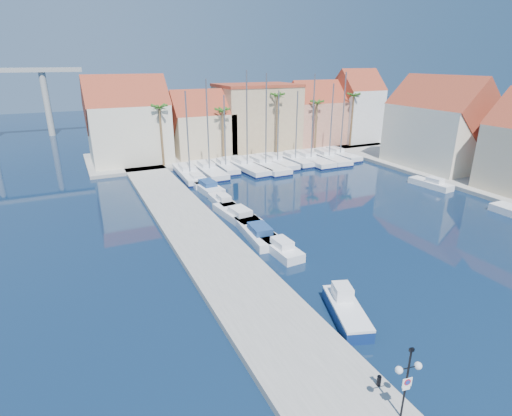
{
  "coord_description": "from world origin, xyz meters",
  "views": [
    {
      "loc": [
        -18.99,
        -19.22,
        15.93
      ],
      "look_at": [
        -4.08,
        12.28,
        3.0
      ],
      "focal_mm": 28.0,
      "sensor_mm": 36.0,
      "label": 1
    }
  ],
  "objects": [
    {
      "name": "ground",
      "position": [
        0.0,
        0.0,
        0.0
      ],
      "size": [
        260.0,
        260.0,
        0.0
      ],
      "primitive_type": "plane",
      "color": "black",
      "rests_on": "ground"
    },
    {
      "name": "quay_west",
      "position": [
        -9.0,
        13.5,
        0.25
      ],
      "size": [
        6.0,
        77.0,
        0.5
      ],
      "primitive_type": "cube",
      "color": "gray",
      "rests_on": "ground"
    },
    {
      "name": "shore_north",
      "position": [
        10.0,
        48.0,
        0.25
      ],
      "size": [
        54.0,
        16.0,
        0.5
      ],
      "primitive_type": "cube",
      "color": "gray",
      "rests_on": "ground"
    },
    {
      "name": "shore_east",
      "position": [
        32.0,
        15.0,
        0.25
      ],
      "size": [
        12.0,
        60.0,
        0.5
      ],
      "primitive_type": "cube",
      "color": "gray",
      "rests_on": "ground"
    },
    {
      "name": "lamp_post",
      "position": [
        -7.0,
        -9.51,
        3.04
      ],
      "size": [
        1.3,
        0.51,
        3.87
      ],
      "rotation": [
        0.0,
        0.0,
        -0.17
      ],
      "color": "black",
      "rests_on": "quay_west"
    },
    {
      "name": "bollard",
      "position": [
        -6.63,
        -7.6,
        0.78
      ],
      "size": [
        0.23,
        0.23,
        0.57
      ],
      "primitive_type": "cylinder",
      "color": "black",
      "rests_on": "quay_west"
    },
    {
      "name": "fishing_boat",
      "position": [
        -4.17,
        -1.68,
        0.61
      ],
      "size": [
        3.35,
        5.57,
        1.85
      ],
      "rotation": [
        0.0,
        0.0,
        -0.32
      ],
      "color": "navy",
      "rests_on": "ground"
    },
    {
      "name": "motorboat_west_0",
      "position": [
        -3.55,
        8.64,
        0.51
      ],
      "size": [
        2.12,
        5.82,
        1.4
      ],
      "rotation": [
        0.0,
        0.0,
        0.05
      ],
      "color": "white",
      "rests_on": "ground"
    },
    {
      "name": "motorboat_west_1",
      "position": [
        -3.89,
        12.35,
        0.51
      ],
      "size": [
        2.9,
        7.53,
        1.4
      ],
      "rotation": [
        0.0,
        0.0,
        -0.07
      ],
      "color": "white",
      "rests_on": "ground"
    },
    {
      "name": "motorboat_west_2",
      "position": [
        -3.86,
        17.42,
        0.51
      ],
      "size": [
        3.05,
        7.46,
        1.4
      ],
      "rotation": [
        0.0,
        0.0,
        0.1
      ],
      "color": "white",
      "rests_on": "ground"
    },
    {
      "name": "motorboat_west_3",
      "position": [
        -3.76,
        22.1,
        0.51
      ],
      "size": [
        1.75,
        5.4,
        1.4
      ],
      "rotation": [
        0.0,
        0.0,
        0.0
      ],
      "color": "white",
      "rests_on": "ground"
    },
    {
      "name": "motorboat_west_4",
      "position": [
        -3.57,
        28.65,
        0.51
      ],
      "size": [
        2.86,
        7.43,
        1.4
      ],
      "rotation": [
        0.0,
        0.0,
        0.07
      ],
      "color": "white",
      "rests_on": "ground"
    },
    {
      "name": "motorboat_west_5",
      "position": [
        -3.84,
        32.22,
        0.51
      ],
      "size": [
        2.25,
        6.78,
        1.4
      ],
      "rotation": [
        0.0,
        0.0,
        0.01
      ],
      "color": "white",
      "rests_on": "ground"
    },
    {
      "name": "motorboat_east_1",
      "position": [
        24.01,
        16.9,
        0.51
      ],
      "size": [
        2.51,
        5.96,
        1.4
      ],
      "rotation": [
        0.0,
        0.0,
        0.12
      ],
      "color": "white",
      "rests_on": "ground"
    },
    {
      "name": "sailboat_0",
      "position": [
        -3.89,
        35.39,
        0.57
      ],
      "size": [
        3.31,
        10.89,
        12.12
      ],
      "rotation": [
        0.0,
        0.0,
        -0.04
      ],
      "color": "white",
      "rests_on": "ground"
    },
    {
      "name": "sailboat_1",
      "position": [
        -0.75,
        36.01,
        0.59
      ],
      "size": [
        2.84,
        10.6,
        13.55
      ],
      "rotation": [
        0.0,
        0.0,
        0.0
      ],
      "color": "white",
      "rests_on": "ground"
    },
    {
      "name": "sailboat_2",
      "position": [
        2.21,
        36.85,
        0.6
      ],
      "size": [
        2.41,
        8.26,
        11.28
      ],
      "rotation": [
        0.0,
        0.0,
        -0.03
      ],
      "color": "white",
      "rests_on": "ground"
    },
    {
      "name": "sailboat_3",
      "position": [
        5.25,
        35.94,
        0.59
      ],
      "size": [
        4.05,
        11.93,
        14.64
      ],
      "rotation": [
        0.0,
        0.0,
        0.08
      ],
      "color": "white",
      "rests_on": "ground"
    },
    {
      "name": "sailboat_4",
      "position": [
        8.15,
        35.36,
        0.58
      ],
      "size": [
        3.73,
        12.11,
        14.25
      ],
      "rotation": [
        0.0,
        0.0,
        0.05
      ],
      "color": "white",
      "rests_on": "ground"
    },
    {
      "name": "sailboat_5",
      "position": [
        10.85,
        36.43,
        0.57
      ],
      "size": [
        3.22,
        10.42,
        11.66
      ],
      "rotation": [
        0.0,
        0.0,
        0.05
      ],
      "color": "white",
      "rests_on": "ground"
    },
    {
      "name": "sailboat_6",
      "position": [
        14.09,
        36.19,
        0.59
      ],
      "size": [
        2.61,
        9.08,
        11.49
      ],
      "rotation": [
        0.0,
        0.0,
        0.02
      ],
      "color": "white",
      "rests_on": "ground"
    },
    {
      "name": "sailboat_7",
      "position": [
        16.7,
        35.74,
        0.58
      ],
      "size": [
        3.2,
        11.61,
        14.0
      ],
      "rotation": [
        0.0,
        0.0,
        0.01
      ],
      "color": "white",
      "rests_on": "ground"
    },
    {
      "name": "sailboat_8",
      "position": [
        20.2,
        35.49,
        0.57
      ],
      "size": [
        3.7,
        11.35,
        12.52
      ],
      "rotation": [
        0.0,
        0.0,
        -0.07
      ],
      "color": "white",
      "rests_on": "ground"
    },
    {
      "name": "sailboat_9",
      "position": [
        23.14,
        36.39,
        0.61
      ],
      "size": [
        3.01,
        9.88,
        14.19
      ],
      "rotation": [
        0.0,
        0.0,
        0.04
      ],
      "color": "white",
      "rests_on": "ground"
    },
    {
      "name": "building_0",
      "position": [
        -10.0,
        47.0,
        6.52
      ],
      "size": [
        12.3,
        9.0,
        13.5
      ],
      "color": "beige",
      "rests_on": "shore_north"
    },
    {
      "name": "building_1",
      "position": [
        2.0,
        47.0,
        5.3
      ],
      "size": [
        10.3,
        8.0,
        11.0
      ],
      "color": "beige",
      "rests_on": "shore_north"
    },
    {
      "name": "building_2",
      "position": [
        13.0,
        48.0,
        6.26
      ],
      "size": [
        14.2,
        10.2,
        11.5
      ],
      "color": "tan",
      "rests_on": "shore_north"
    },
    {
      "name": "building_3",
      "position": [
        25.0,
        47.0,
        5.86
      ],
      "size": [
        10.3,
        8.0,
        12.0
      ],
      "color": "#BB755F",
      "rests_on": "shore_north"
    },
    {
      "name": "building_4",
      "position": [
        34.0,
        46.0,
        6.97
      ],
      "size": [
        8.3,
        8.0,
        14.0
      ],
      "color": "silver",
      "rests_on": "shore_north"
    },
    {
      "name": "building_6",
      "position": [
        32.0,
        24.0,
        6.52
      ],
      "size": [
        9.0,
        14.3,
        13.5
      ],
      "color": "beige",
      "rests_on": "shore_east"
    },
    {
      "name": "palm_0",
      "position": [
        -6.0,
        42.0,
        9.08
      ],
      "size": [
        2.6,
        2.6,
        10.15
      ],
      "color": "brown",
      "rests_on": "shore_north"
    },
    {
      "name": "palm_1",
      "position": [
        4.0,
        42.0,
        8.14
      ],
      "size": [
        2.6,
        2.6,
        9.15
      ],
      "color": "brown",
      "rests_on": "shore_north"
    },
    {
      "name": "palm_2",
      "position": [
        14.0,
        42.0,
        10.02
      ],
      "size": [
        2.6,
        2.6,
        11.15
      ],
      "color": "brown",
      "rests_on": "shore_north"
    },
    {
      "name": "palm_3",
      "position": [
        22.0,
        42.0,
        8.61
      ],
      "size": [
        2.6,
        2.6,
        9.65
      ],
      "color": "brown",
      "rests_on": "shore_north"
    },
    {
      "name": "palm_4",
      "position": [
        30.0,
        42.0,
        9.55
      ],
      "size": [
        2.6,
        2.6,
        10.65
      ],
      "color": "brown",
      "rests_on": "shore_north"
    }
  ]
}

